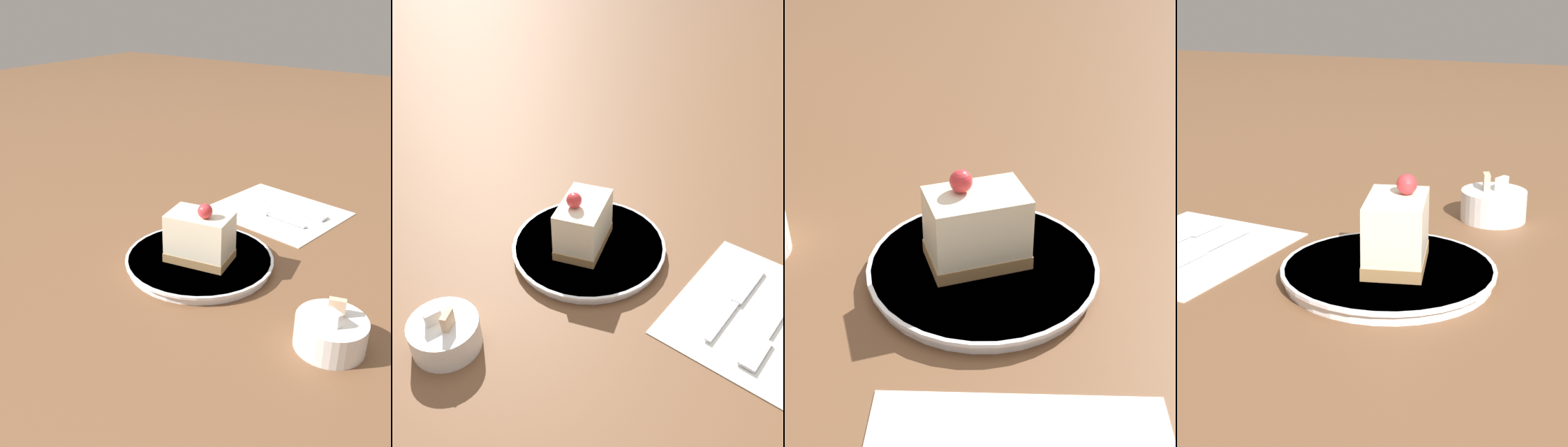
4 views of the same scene
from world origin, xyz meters
The scene contains 7 objects.
ground_plane centered at (0.00, 0.00, 0.00)m, with size 4.00×4.00×0.00m, color brown.
plate centered at (-0.01, 0.01, 0.01)m, with size 0.23×0.23×0.02m.
cake_slice centered at (0.00, 0.01, 0.05)m, with size 0.08×0.11×0.10m.
napkin centered at (-0.26, 0.01, 0.00)m, with size 0.22×0.25×0.00m.
fork centered at (-0.28, 0.03, 0.01)m, with size 0.04×0.18×0.00m.
knife centered at (-0.23, -0.01, 0.00)m, with size 0.04×0.16×0.00m.
sugar_bowl centered at (0.06, 0.24, 0.02)m, with size 0.09×0.09×0.06m.
Camera 4 is at (0.22, -0.68, 0.31)m, focal length 60.00 mm.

